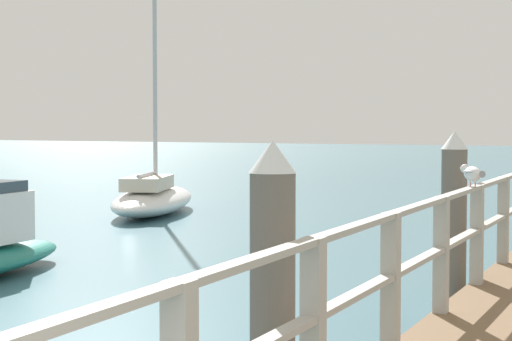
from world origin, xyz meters
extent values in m
cube|color=#B2ADA3|center=(-1.09, 3.91, 1.05)|extent=(0.12, 0.12, 1.02)
cube|color=#B2ADA3|center=(-1.09, 5.47, 1.05)|extent=(0.12, 0.12, 1.02)
cube|color=#B2ADA3|center=(-1.09, 7.02, 1.05)|extent=(0.12, 0.12, 1.02)
cube|color=#B2ADA3|center=(-1.09, 8.58, 1.05)|extent=(0.12, 0.12, 1.02)
cube|color=#B2ADA3|center=(-1.09, 10.13, 1.05)|extent=(0.12, 0.12, 1.02)
cylinder|color=#6B6056|center=(-1.47, 4.21, 0.95)|extent=(0.28, 0.28, 1.90)
cone|color=white|center=(-1.47, 4.21, 2.00)|extent=(0.29, 0.29, 0.20)
cylinder|color=#6B6056|center=(-1.47, 9.23, 0.95)|extent=(0.28, 0.28, 1.90)
cone|color=white|center=(-1.47, 9.23, 2.00)|extent=(0.29, 0.29, 0.20)
ellipsoid|color=white|center=(-1.09, 8.33, 1.69)|extent=(0.27, 0.30, 0.15)
sphere|color=white|center=(-1.20, 8.47, 1.73)|extent=(0.09, 0.09, 0.09)
cone|color=gold|center=(-1.24, 8.52, 1.73)|extent=(0.05, 0.05, 0.02)
cone|color=#939399|center=(-0.99, 8.19, 1.70)|extent=(0.10, 0.11, 0.07)
ellipsoid|color=#939399|center=(-1.09, 8.33, 1.71)|extent=(0.28, 0.28, 0.04)
cylinder|color=tan|center=(-1.10, 8.31, 1.59)|extent=(0.01, 0.01, 0.05)
cylinder|color=tan|center=(-1.06, 8.34, 1.59)|extent=(0.01, 0.01, 0.05)
ellipsoid|color=white|center=(-10.54, 18.11, 0.31)|extent=(3.09, 5.38, 0.62)
cylinder|color=#B2B2B7|center=(-10.62, 18.36, 3.56)|extent=(0.10, 0.10, 5.86)
cylinder|color=#B2B2B7|center=(-10.34, 17.50, 0.97)|extent=(0.64, 1.74, 0.08)
cube|color=beige|center=(-10.35, 17.53, 0.77)|extent=(1.41, 2.03, 0.30)
camera|label=1|loc=(0.79, -1.03, 2.23)|focal=66.05mm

